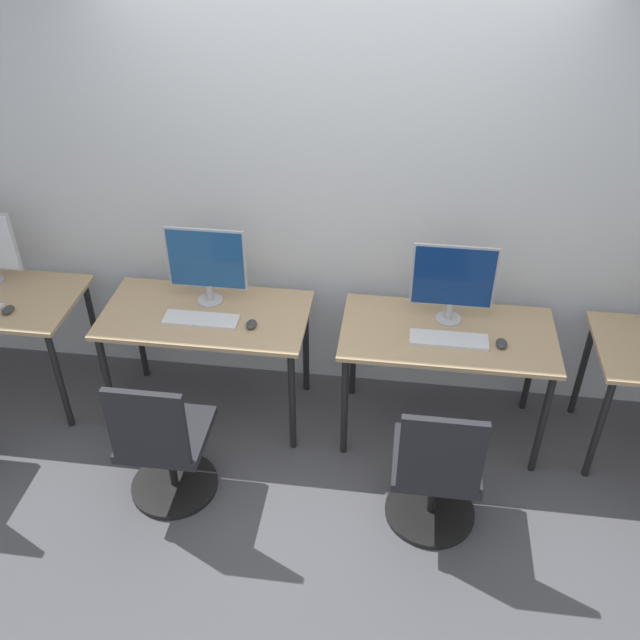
# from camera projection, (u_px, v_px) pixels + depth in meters

# --- Properties ---
(ground_plane) EXTENTS (20.00, 20.00, 0.00)m
(ground_plane) POSITION_uv_depth(u_px,v_px,m) (317.00, 454.00, 4.19)
(ground_plane) COLOR #4C4C51
(wall_back) EXTENTS (12.00, 0.05, 2.80)m
(wall_back) POSITION_uv_depth(u_px,v_px,m) (335.00, 181.00, 3.98)
(wall_back) COLOR silver
(wall_back) RESTS_ON ground_plane
(mouse_far_left) EXTENTS (0.06, 0.09, 0.03)m
(mouse_far_left) POSITION_uv_depth(u_px,v_px,m) (8.00, 310.00, 4.09)
(mouse_far_left) COLOR #333333
(mouse_far_left) RESTS_ON desk_far_left
(desk_left) EXTENTS (1.19, 0.63, 0.73)m
(desk_left) POSITION_uv_depth(u_px,v_px,m) (206.00, 325.00, 4.14)
(desk_left) COLOR tan
(desk_left) RESTS_ON ground_plane
(monitor_left) EXTENTS (0.46, 0.15, 0.48)m
(monitor_left) POSITION_uv_depth(u_px,v_px,m) (206.00, 262.00, 4.04)
(monitor_left) COLOR #B2B2B7
(monitor_left) RESTS_ON desk_left
(keyboard_left) EXTENTS (0.43, 0.14, 0.02)m
(keyboard_left) POSITION_uv_depth(u_px,v_px,m) (201.00, 320.00, 4.02)
(keyboard_left) COLOR silver
(keyboard_left) RESTS_ON desk_left
(mouse_left) EXTENTS (0.06, 0.09, 0.03)m
(mouse_left) POSITION_uv_depth(u_px,v_px,m) (251.00, 324.00, 3.98)
(mouse_left) COLOR #333333
(mouse_left) RESTS_ON desk_left
(office_chair_left) EXTENTS (0.48, 0.48, 0.87)m
(office_chair_left) POSITION_uv_depth(u_px,v_px,m) (164.00, 449.00, 3.74)
(office_chair_left) COLOR black
(office_chair_left) RESTS_ON ground_plane
(desk_right) EXTENTS (1.19, 0.63, 0.73)m
(desk_right) POSITION_uv_depth(u_px,v_px,m) (447.00, 344.00, 3.99)
(desk_right) COLOR tan
(desk_right) RESTS_ON ground_plane
(monitor_right) EXTENTS (0.46, 0.15, 0.48)m
(monitor_right) POSITION_uv_depth(u_px,v_px,m) (453.00, 280.00, 3.89)
(monitor_right) COLOR #B2B2B7
(monitor_right) RESTS_ON desk_right
(keyboard_right) EXTENTS (0.43, 0.14, 0.02)m
(keyboard_right) POSITION_uv_depth(u_px,v_px,m) (449.00, 340.00, 3.87)
(keyboard_right) COLOR silver
(keyboard_right) RESTS_ON desk_right
(mouse_right) EXTENTS (0.06, 0.09, 0.03)m
(mouse_right) POSITION_uv_depth(u_px,v_px,m) (502.00, 343.00, 3.83)
(mouse_right) COLOR #333333
(mouse_right) RESTS_ON desk_right
(office_chair_right) EXTENTS (0.48, 0.48, 0.87)m
(office_chair_right) POSITION_uv_depth(u_px,v_px,m) (435.00, 476.00, 3.59)
(office_chair_right) COLOR black
(office_chair_right) RESTS_ON ground_plane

